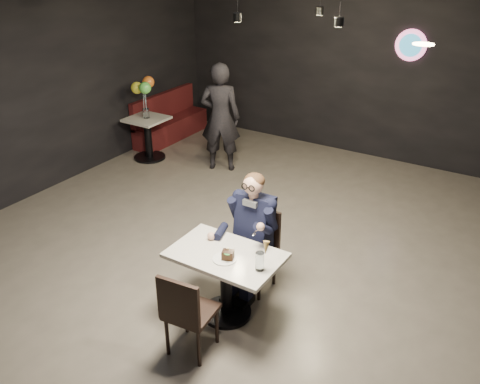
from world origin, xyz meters
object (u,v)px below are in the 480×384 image
Objects in this scene: chair_near at (191,310)px; sundae_glass at (260,261)px; main_table at (226,284)px; passerby at (220,118)px; booth_bench at (171,117)px; balloon_vase at (146,113)px; seated_man at (254,232)px; chair_far at (254,252)px; side_table at (148,137)px.

sundae_glass is (0.42, 0.53, 0.38)m from chair_near.
passerby is (-2.15, 3.11, 0.53)m from main_table.
balloon_vase is at bearing -73.30° from booth_bench.
passerby reaches higher than main_table.
balloon_vase is (-3.48, 2.80, 0.46)m from main_table.
sundae_glass is 4.08m from passerby.
booth_bench is (-3.78, 3.80, 0.07)m from main_table.
booth_bench is at bearing 139.34° from seated_man.
seated_man reaches higher than chair_near.
passerby reaches higher than chair_near.
sundae_glass is (0.42, -0.61, 0.38)m from chair_far.
booth_bench reaches higher than main_table.
passerby is at bearing 114.40° from chair_near.
seated_man is 8.73× the size of balloon_vase.
chair_near is 5.78m from booth_bench.
side_table is (-3.48, 2.25, -0.06)m from chair_far.
side_table is at bearing 141.21° from main_table.
side_table is (-3.90, 2.85, -0.45)m from sundae_glass.
booth_bench is (-4.20, 3.85, -0.40)m from sundae_glass.
balloon_vase is at bearing 147.16° from chair_far.
main_table is 1.38× the size of side_table.
passerby is (-2.15, 3.69, 0.44)m from chair_near.
sundae_glass is 1.14× the size of balloon_vase.
chair_far is at bearing 124.58° from sundae_glass.
main_table is at bearing 84.18° from chair_near.
side_table is at bearing 0.00° from balloon_vase.
passerby reaches higher than booth_bench.
sundae_glass reaches higher than chair_near.
chair_far reaches higher than main_table.
chair_near is (0.00, -1.13, 0.00)m from chair_far.
seated_man is 4.99m from booth_bench.
passerby is (1.33, 0.31, 0.07)m from balloon_vase.
sundae_glass is at bearing -7.88° from main_table.
seated_man is (0.00, 0.55, 0.34)m from main_table.
sundae_glass reaches higher than chair_far.
booth_bench is (-3.78, 3.25, -0.28)m from seated_man.
balloon_vase reaches higher than main_table.
seated_man is 0.82× the size of booth_bench.
seated_man is at bearing -32.84° from side_table.
chair_far is 4.89× the size of sundae_glass.
booth_bench is 10.70× the size of balloon_vase.
seated_man reaches higher than balloon_vase.
side_table is 0.44× the size of passerby.
side_table is (0.30, -1.00, -0.04)m from booth_bench.
chair_near is 1.15× the size of side_table.
sundae_glass reaches higher than main_table.
seated_man reaches higher than side_table.
main_table is 1.20× the size of chair_near.
booth_bench is 1.04m from side_table.
chair_far is 3.37m from passerby.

